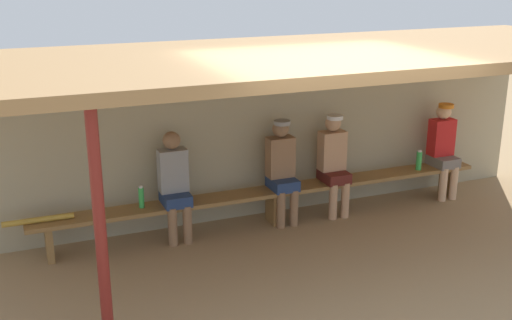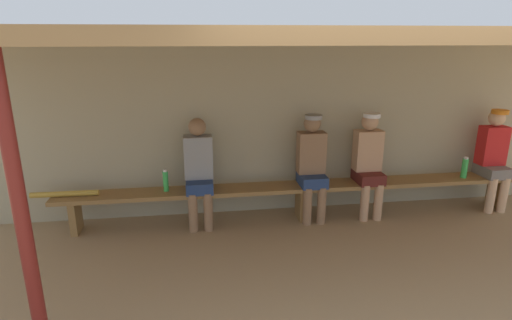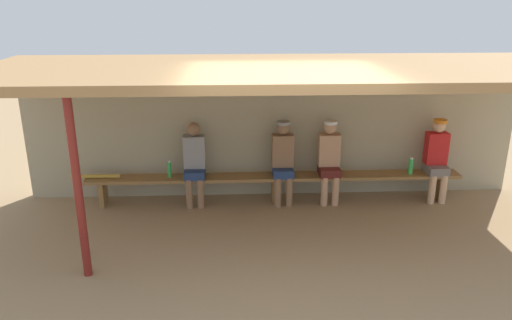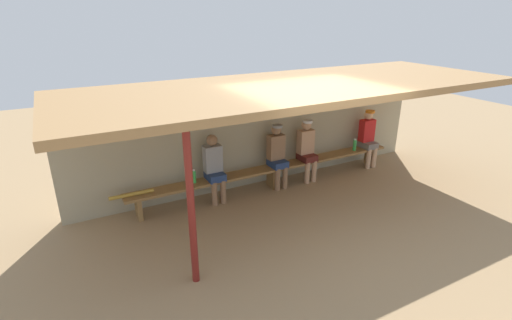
% 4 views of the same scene
% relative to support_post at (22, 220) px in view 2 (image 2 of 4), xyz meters
% --- Properties ---
extents(ground_plane, '(24.00, 24.00, 0.00)m').
position_rel_support_post_xyz_m(ground_plane, '(2.43, 0.55, -1.10)').
color(ground_plane, '#9E7F59').
extents(back_wall, '(8.00, 0.20, 2.20)m').
position_rel_support_post_xyz_m(back_wall, '(2.43, 2.55, 0.00)').
color(back_wall, tan).
rests_on(back_wall, ground).
extents(dugout_roof, '(8.00, 2.80, 0.12)m').
position_rel_support_post_xyz_m(dugout_roof, '(2.43, 1.25, 1.16)').
color(dugout_roof, '#9E7547').
rests_on(dugout_roof, back_wall).
extents(support_post, '(0.10, 0.10, 2.20)m').
position_rel_support_post_xyz_m(support_post, '(0.00, 0.00, 0.00)').
color(support_post, maroon).
rests_on(support_post, ground).
extents(bench, '(6.00, 0.36, 0.46)m').
position_rel_support_post_xyz_m(bench, '(2.43, 2.10, -0.71)').
color(bench, olive).
rests_on(bench, ground).
extents(player_near_post, '(0.34, 0.42, 1.34)m').
position_rel_support_post_xyz_m(player_near_post, '(2.56, 2.10, -0.35)').
color(player_near_post, navy).
rests_on(player_near_post, ground).
extents(player_leftmost, '(0.34, 0.42, 1.34)m').
position_rel_support_post_xyz_m(player_leftmost, '(3.31, 2.10, -0.35)').
color(player_leftmost, '#591E19').
rests_on(player_leftmost, ground).
extents(player_in_white, '(0.34, 0.42, 1.34)m').
position_rel_support_post_xyz_m(player_in_white, '(5.06, 2.10, -0.35)').
color(player_in_white, slate).
rests_on(player_in_white, ground).
extents(player_middle, '(0.34, 0.42, 1.34)m').
position_rel_support_post_xyz_m(player_middle, '(1.16, 2.10, -0.37)').
color(player_middle, navy).
rests_on(player_middle, ground).
extents(water_bottle_blue, '(0.08, 0.08, 0.28)m').
position_rel_support_post_xyz_m(water_bottle_blue, '(4.63, 2.06, -0.51)').
color(water_bottle_blue, green).
rests_on(water_bottle_blue, bench).
extents(water_bottle_orange, '(0.06, 0.06, 0.27)m').
position_rel_support_post_xyz_m(water_bottle_orange, '(0.76, 2.12, -0.51)').
color(water_bottle_orange, green).
rests_on(water_bottle_orange, bench).
extents(baseball_bat, '(0.77, 0.08, 0.07)m').
position_rel_support_post_xyz_m(baseball_bat, '(-0.40, 2.10, -0.61)').
color(baseball_bat, '#B28C33').
rests_on(baseball_bat, bench).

